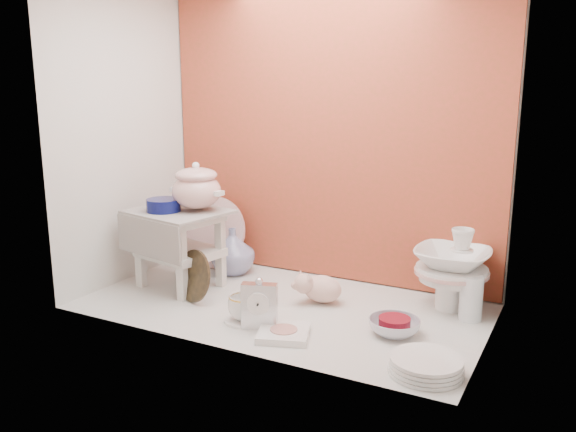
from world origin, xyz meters
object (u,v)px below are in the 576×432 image
object	(u,v)px
floral_platter	(213,232)
gold_rim_teacup	(244,307)
soup_tureen	(196,186)
mantel_clock	(259,304)
plush_pig	(322,288)
dinner_plate_stack	(426,365)
crystal_bowl	(394,327)
porcelain_tower	(452,268)
step_stool	(180,249)
blue_white_vase	(233,251)

from	to	relation	value
floral_platter	gold_rim_teacup	xyz separation A→B (m)	(0.57, -0.60, -0.13)
soup_tureen	mantel_clock	bearing A→B (deg)	-30.54
plush_pig	dinner_plate_stack	world-z (taller)	plush_pig
plush_pig	soup_tureen	bearing A→B (deg)	168.87
dinner_plate_stack	crystal_bowl	bearing A→B (deg)	126.97
gold_rim_teacup	porcelain_tower	size ratio (longest dim) A/B	0.35
plush_pig	dinner_plate_stack	distance (m)	0.76
step_stool	dinner_plate_stack	bearing A→B (deg)	-3.01
plush_pig	porcelain_tower	world-z (taller)	porcelain_tower
soup_tureen	gold_rim_teacup	distance (m)	0.69
gold_rim_teacup	mantel_clock	bearing A→B (deg)	-16.89
blue_white_vase	mantel_clock	xyz separation A→B (m)	(0.50, -0.56, -0.02)
step_stool	gold_rim_teacup	xyz separation A→B (m)	(0.52, -0.24, -0.13)
mantel_clock	dinner_plate_stack	world-z (taller)	mantel_clock
mantel_clock	gold_rim_teacup	distance (m)	0.11
soup_tureen	porcelain_tower	world-z (taller)	soup_tureen
crystal_bowl	porcelain_tower	world-z (taller)	porcelain_tower
porcelain_tower	step_stool	bearing A→B (deg)	-165.63
step_stool	crystal_bowl	size ratio (longest dim) A/B	2.13
floral_platter	porcelain_tower	size ratio (longest dim) A/B	1.05
blue_white_vase	crystal_bowl	world-z (taller)	blue_white_vase
step_stool	crystal_bowl	distance (m)	1.14
plush_pig	mantel_clock	bearing A→B (deg)	-123.35
floral_platter	gold_rim_teacup	world-z (taller)	floral_platter
plush_pig	crystal_bowl	world-z (taller)	plush_pig
gold_rim_teacup	soup_tureen	bearing A→B (deg)	146.90
floral_platter	blue_white_vase	world-z (taller)	floral_platter
mantel_clock	porcelain_tower	bearing A→B (deg)	22.37
mantel_clock	dinner_plate_stack	size ratio (longest dim) A/B	0.80
floral_platter	porcelain_tower	distance (m)	1.31
mantel_clock	crystal_bowl	size ratio (longest dim) A/B	1.02
mantel_clock	plush_pig	distance (m)	0.40
floral_platter	crystal_bowl	size ratio (longest dim) A/B	1.89
step_stool	plush_pig	bearing A→B (deg)	20.41
floral_platter	plush_pig	world-z (taller)	floral_platter
step_stool	blue_white_vase	size ratio (longest dim) A/B	1.81
mantel_clock	step_stool	bearing A→B (deg)	136.36
soup_tureen	gold_rim_teacup	xyz separation A→B (m)	(0.44, -0.29, -0.44)
floral_platter	mantel_clock	bearing A→B (deg)	-43.45
step_stool	mantel_clock	world-z (taller)	step_stool
floral_platter	plush_pig	distance (m)	0.82
dinner_plate_stack	porcelain_tower	xyz separation A→B (m)	(-0.07, 0.66, 0.16)
soup_tureen	blue_white_vase	bearing A→B (deg)	81.39
step_stool	blue_white_vase	xyz separation A→B (m)	(0.12, 0.30, -0.07)
blue_white_vase	porcelain_tower	distance (m)	1.15
floral_platter	crystal_bowl	world-z (taller)	floral_platter
dinner_plate_stack	crystal_bowl	distance (m)	0.34
gold_rim_teacup	dinner_plate_stack	bearing A→B (deg)	-6.74
step_stool	soup_tureen	bearing A→B (deg)	41.62
gold_rim_teacup	dinner_plate_stack	size ratio (longest dim) A/B	0.50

